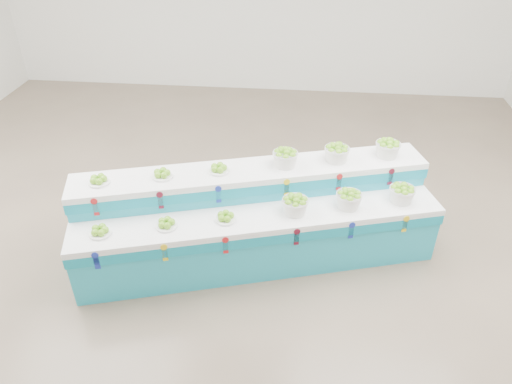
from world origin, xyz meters
TOP-DOWN VIEW (x-y plane):
  - ground at (0.00, 0.00)m, footprint 10.00×10.00m
  - display_stand at (0.52, -0.18)m, footprint 4.17×2.13m
  - plate_lower_left at (-1.00, -0.89)m, footprint 0.28×0.28m
  - plate_lower_mid at (-0.36, -0.70)m, footprint 0.28×0.28m
  - plate_lower_right at (0.24, -0.53)m, footprint 0.28×0.28m
  - basket_lower_left at (0.96, -0.31)m, footprint 0.35×0.35m
  - basket_lower_mid at (1.54, -0.15)m, footprint 0.35×0.35m
  - basket_lower_right at (2.13, 0.03)m, footprint 0.35×0.35m
  - plate_upper_left at (-1.14, -0.41)m, footprint 0.28×0.28m
  - plate_upper_mid at (-0.50, -0.22)m, footprint 0.28×0.28m
  - plate_upper_right at (0.10, -0.05)m, footprint 0.28×0.28m
  - basket_upper_left at (0.82, 0.16)m, footprint 0.35×0.35m
  - basket_upper_mid at (1.40, 0.33)m, footprint 0.35×0.35m
  - basket_upper_right at (1.99, 0.51)m, footprint 0.35×0.35m

SIDE VIEW (x-z plane):
  - ground at x=0.00m, z-range 0.00..0.00m
  - display_stand at x=0.52m, z-range 0.00..1.02m
  - plate_lower_left at x=-1.00m, z-range 0.72..0.82m
  - plate_lower_mid at x=-0.36m, z-range 0.72..0.82m
  - plate_lower_right at x=0.24m, z-range 0.72..0.82m
  - basket_lower_left at x=0.96m, z-range 0.72..0.93m
  - basket_lower_mid at x=1.54m, z-range 0.72..0.93m
  - basket_lower_right at x=2.13m, z-range 0.72..0.93m
  - plate_upper_left at x=-1.14m, z-range 1.02..1.12m
  - plate_upper_mid at x=-0.50m, z-range 1.02..1.12m
  - plate_upper_right at x=0.10m, z-range 1.02..1.12m
  - basket_upper_left at x=0.82m, z-range 1.02..1.23m
  - basket_upper_mid at x=1.40m, z-range 1.02..1.23m
  - basket_upper_right at x=1.99m, z-range 1.02..1.23m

